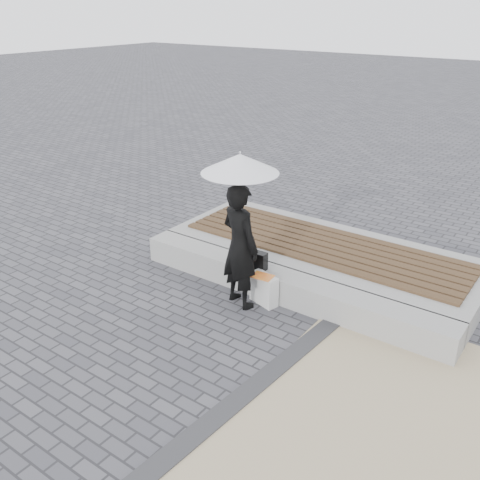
% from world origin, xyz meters
% --- Properties ---
extents(ground, '(80.00, 80.00, 0.00)m').
position_xyz_m(ground, '(0.00, 0.00, 0.00)').
color(ground, '#4B4A4F').
rests_on(ground, ground).
extents(edging_band, '(0.61, 5.20, 0.04)m').
position_xyz_m(edging_band, '(0.75, -0.50, 0.02)').
color(edging_band, '#313134').
rests_on(edging_band, ground).
extents(seating_ledge, '(5.00, 0.45, 0.40)m').
position_xyz_m(seating_ledge, '(0.00, 1.60, 0.20)').
color(seating_ledge, gray).
rests_on(seating_ledge, ground).
extents(timber_platform, '(5.00, 2.00, 0.40)m').
position_xyz_m(timber_platform, '(0.00, 2.80, 0.20)').
color(timber_platform, gray).
rests_on(timber_platform, ground).
extents(timber_decking, '(4.60, 1.40, 0.04)m').
position_xyz_m(timber_decking, '(0.00, 2.80, 0.42)').
color(timber_decking, '#4E3721').
rests_on(timber_decking, timber_platform).
extents(woman, '(0.75, 0.59, 1.82)m').
position_xyz_m(woman, '(-0.46, 1.12, 0.91)').
color(woman, black).
rests_on(woman, ground).
extents(parasol, '(1.03, 1.03, 1.32)m').
position_xyz_m(parasol, '(-0.46, 1.12, 2.09)').
color(parasol, '#B5B5BA').
rests_on(parasol, ground).
extents(handbag, '(0.39, 0.15, 0.27)m').
position_xyz_m(handbag, '(-0.48, 1.51, 0.54)').
color(handbag, black).
rests_on(handbag, seating_ledge).
extents(canvas_tote, '(0.46, 0.29, 0.45)m').
position_xyz_m(canvas_tote, '(-0.18, 1.32, 0.23)').
color(canvas_tote, silver).
rests_on(canvas_tote, ground).
extents(magazine, '(0.32, 0.25, 0.01)m').
position_xyz_m(magazine, '(-0.18, 1.27, 0.46)').
color(magazine, red).
rests_on(magazine, canvas_tote).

